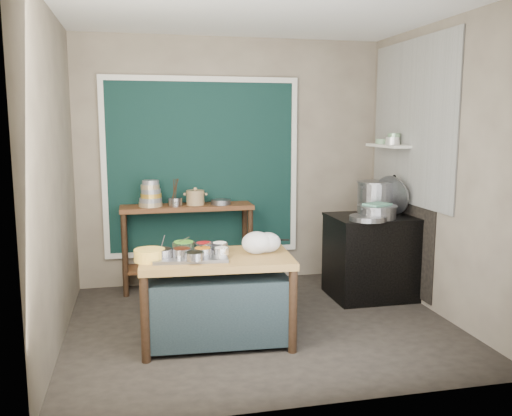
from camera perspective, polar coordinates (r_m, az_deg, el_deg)
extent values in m
cube|color=#2F2924|center=(5.14, 0.57, -12.25)|extent=(3.50, 3.00, 0.02)
cube|color=gray|center=(6.29, -2.56, 4.85)|extent=(3.50, 0.02, 2.80)
cube|color=gray|center=(4.73, -20.66, 2.93)|extent=(0.02, 3.00, 2.80)
cube|color=gray|center=(5.49, 18.83, 3.78)|extent=(0.02, 3.00, 2.80)
cube|color=gray|center=(4.89, 0.62, 20.30)|extent=(3.50, 3.00, 0.02)
cube|color=black|center=(6.20, -5.68, 4.30)|extent=(2.10, 0.02, 1.90)
cube|color=#B2B2AA|center=(5.93, 16.06, 8.62)|extent=(0.02, 1.70, 1.70)
cube|color=black|center=(6.13, 15.19, -2.16)|extent=(0.01, 1.30, 1.30)
cube|color=beige|center=(6.16, 13.76, 6.39)|extent=(0.22, 0.70, 0.03)
cube|color=olive|center=(4.65, -4.14, -9.55)|extent=(1.29, 0.80, 0.75)
cube|color=brown|center=(6.13, -7.20, -4.07)|extent=(1.45, 0.40, 0.95)
cube|color=black|center=(5.93, 12.19, -5.14)|extent=(0.90, 0.68, 0.85)
cube|color=black|center=(5.84, 12.33, -0.95)|extent=(0.92, 0.69, 0.03)
cube|color=gray|center=(4.51, -6.90, -5.06)|extent=(0.63, 0.48, 0.03)
cylinder|color=gray|center=(4.65, -5.49, -4.03)|extent=(0.15, 0.15, 0.06)
cylinder|color=gray|center=(4.44, -7.79, -4.65)|extent=(0.16, 0.16, 0.07)
cylinder|color=gray|center=(4.32, -6.47, -5.05)|extent=(0.15, 0.15, 0.06)
cylinder|color=gray|center=(4.45, -9.85, -4.68)|extent=(0.17, 0.17, 0.07)
cylinder|color=gray|center=(4.64, -7.62, -4.01)|extent=(0.19, 0.19, 0.08)
cylinder|color=gray|center=(4.46, -5.63, -4.60)|extent=(0.15, 0.15, 0.06)
cylinder|color=gray|center=(4.66, -3.83, -4.00)|extent=(0.13, 0.13, 0.06)
cylinder|color=silver|center=(4.48, -3.67, -4.54)|extent=(0.13, 0.13, 0.06)
cylinder|color=gold|center=(4.45, -11.13, -4.88)|extent=(0.26, 0.26, 0.10)
ellipsoid|color=white|center=(4.59, 0.06, -3.67)|extent=(0.27, 0.24, 0.19)
ellipsoid|color=white|center=(4.64, 1.20, -3.64)|extent=(0.28, 0.25, 0.17)
cylinder|color=tan|center=(5.99, -11.01, 0.40)|extent=(0.25, 0.25, 0.05)
cylinder|color=gray|center=(5.99, -11.02, 0.85)|extent=(0.24, 0.24, 0.05)
cylinder|color=gold|center=(5.98, -11.04, 1.30)|extent=(0.22, 0.22, 0.05)
cylinder|color=gray|center=(5.98, -11.05, 1.76)|extent=(0.21, 0.21, 0.05)
cylinder|color=tan|center=(5.97, -11.06, 2.21)|extent=(0.20, 0.20, 0.05)
cylinder|color=gray|center=(5.96, -11.08, 2.67)|extent=(0.18, 0.18, 0.05)
cylinder|color=gray|center=(5.97, -8.49, 0.65)|extent=(0.19, 0.19, 0.09)
cylinder|color=gray|center=(6.04, -3.71, 0.64)|extent=(0.26, 0.26, 0.05)
cylinder|color=gray|center=(5.94, 14.11, 1.33)|extent=(0.27, 0.43, 0.42)
cube|color=#52937D|center=(5.67, 12.64, 0.38)|extent=(0.31, 0.28, 0.02)
cylinder|color=gray|center=(5.54, 11.71, -1.04)|extent=(0.38, 0.38, 0.05)
cylinder|color=silver|center=(6.06, 14.21, 6.67)|extent=(0.15, 0.15, 0.04)
cylinder|color=silver|center=(6.06, 14.23, 7.05)|extent=(0.14, 0.14, 0.04)
cylinder|color=gray|center=(6.06, 14.24, 7.44)|extent=(0.13, 0.13, 0.04)
cylinder|color=gray|center=(6.29, 13.15, 6.84)|extent=(0.17, 0.17, 0.05)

